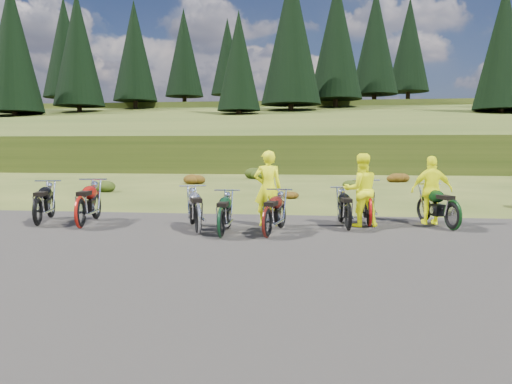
# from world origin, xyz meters

# --- Properties ---
(ground) EXTENTS (300.00, 300.00, 0.00)m
(ground) POSITION_xyz_m (0.00, 0.00, 0.00)
(ground) COLOR #324316
(ground) RESTS_ON ground
(gravel_pad) EXTENTS (20.00, 12.00, 0.04)m
(gravel_pad) POSITION_xyz_m (0.00, -2.00, 0.00)
(gravel_pad) COLOR black
(gravel_pad) RESTS_ON ground
(hill_slope) EXTENTS (300.00, 45.97, 9.37)m
(hill_slope) POSITION_xyz_m (0.00, 50.00, 0.00)
(hill_slope) COLOR #304316
(hill_slope) RESTS_ON ground
(hill_plateau) EXTENTS (300.00, 90.00, 9.17)m
(hill_plateau) POSITION_xyz_m (0.00, 110.00, 0.00)
(hill_plateau) COLOR #304316
(hill_plateau) RESTS_ON ground
(conifer_14) EXTENTS (5.28, 5.28, 14.00)m
(conifer_14) POSITION_xyz_m (-51.00, 70.00, 16.55)
(conifer_14) COLOR black
(conifer_14) RESTS_ON ground
(conifer_15) EXTENTS (7.92, 7.92, 20.00)m
(conifer_15) POSITION_xyz_m (-45.00, 76.00, 20.16)
(conifer_15) COLOR black
(conifer_15) RESTS_ON ground
(conifer_16) EXTENTS (7.48, 7.48, 19.00)m
(conifer_16) POSITION_xyz_m (-39.00, 51.00, 15.28)
(conifer_16) COLOR black
(conifer_16) RESTS_ON ground
(conifer_17) EXTENTS (7.04, 7.04, 18.00)m
(conifer_17) POSITION_xyz_m (-33.00, 57.00, 15.97)
(conifer_17) COLOR black
(conifer_17) RESTS_ON ground
(conifer_18) EXTENTS (6.60, 6.60, 17.00)m
(conifer_18) POSITION_xyz_m (-27.00, 63.00, 16.66)
(conifer_18) COLOR black
(conifer_18) RESTS_ON ground
(conifer_19) EXTENTS (6.16, 6.16, 16.00)m
(conifer_19) POSITION_xyz_m (-21.00, 69.00, 17.36)
(conifer_19) COLOR black
(conifer_19) RESTS_ON ground
(conifer_20) EXTENTS (5.72, 5.72, 15.00)m
(conifer_20) POSITION_xyz_m (-15.00, 75.00, 17.65)
(conifer_20) COLOR black
(conifer_20) RESTS_ON ground
(conifer_21) EXTENTS (5.28, 5.28, 14.00)m
(conifer_21) POSITION_xyz_m (-9.00, 50.00, 12.56)
(conifer_21) COLOR black
(conifer_21) RESTS_ON ground
(conifer_22) EXTENTS (7.92, 7.92, 20.00)m
(conifer_22) POSITION_xyz_m (-3.00, 56.00, 16.77)
(conifer_22) COLOR black
(conifer_22) RESTS_ON ground
(conifer_23) EXTENTS (7.48, 7.48, 19.00)m
(conifer_23) POSITION_xyz_m (3.00, 62.00, 17.47)
(conifer_23) COLOR black
(conifer_23) RESTS_ON ground
(conifer_24) EXTENTS (7.04, 7.04, 18.00)m
(conifer_24) POSITION_xyz_m (9.00, 68.00, 18.16)
(conifer_24) COLOR black
(conifer_24) RESTS_ON ground
(conifer_25) EXTENTS (6.60, 6.60, 17.00)m
(conifer_25) POSITION_xyz_m (15.00, 74.00, 18.66)
(conifer_25) COLOR black
(conifer_25) RESTS_ON ground
(conifer_26) EXTENTS (6.16, 6.16, 16.00)m
(conifer_26) POSITION_xyz_m (21.00, 49.00, 13.37)
(conifer_26) COLOR black
(conifer_26) RESTS_ON ground
(shrub_1) EXTENTS (1.03, 1.03, 0.61)m
(shrub_1) POSITION_xyz_m (-9.10, 11.30, 0.31)
(shrub_1) COLOR #23370D
(shrub_1) RESTS_ON ground
(shrub_2) EXTENTS (1.30, 1.30, 0.77)m
(shrub_2) POSITION_xyz_m (-6.20, 16.60, 0.38)
(shrub_2) COLOR #61290C
(shrub_2) RESTS_ON ground
(shrub_3) EXTENTS (1.56, 1.56, 0.92)m
(shrub_3) POSITION_xyz_m (-3.30, 21.90, 0.46)
(shrub_3) COLOR #23370D
(shrub_3) RESTS_ON ground
(shrub_4) EXTENTS (0.77, 0.77, 0.45)m
(shrub_4) POSITION_xyz_m (-0.40, 9.20, 0.23)
(shrub_4) COLOR #61290C
(shrub_4) RESTS_ON ground
(shrub_5) EXTENTS (1.03, 1.03, 0.61)m
(shrub_5) POSITION_xyz_m (2.50, 14.50, 0.31)
(shrub_5) COLOR #23370D
(shrub_5) RESTS_ON ground
(shrub_6) EXTENTS (1.30, 1.30, 0.77)m
(shrub_6) POSITION_xyz_m (5.40, 19.80, 0.38)
(shrub_6) COLOR #61290C
(shrub_6) RESTS_ON ground
(motorcycle_0) EXTENTS (1.30, 2.25, 1.12)m
(motorcycle_0) POSITION_xyz_m (-6.26, 1.09, 0.00)
(motorcycle_0) COLOR black
(motorcycle_0) RESTS_ON ground
(motorcycle_1) EXTENTS (1.16, 2.36, 1.18)m
(motorcycle_1) POSITION_xyz_m (-5.00, 0.85, 0.00)
(motorcycle_1) COLOR maroon
(motorcycle_1) RESTS_ON ground
(motorcycle_2) EXTENTS (0.74, 1.95, 1.01)m
(motorcycle_2) POSITION_xyz_m (-1.32, -0.01, 0.00)
(motorcycle_2) COLOR black
(motorcycle_2) RESTS_ON ground
(motorcycle_3) EXTENTS (1.35, 2.16, 1.07)m
(motorcycle_3) POSITION_xyz_m (-1.93, 0.40, 0.00)
(motorcycle_3) COLOR #B6B5BB
(motorcycle_3) RESTS_ON ground
(motorcycle_4) EXTENTS (0.97, 2.04, 1.03)m
(motorcycle_4) POSITION_xyz_m (-0.32, 0.14, 0.00)
(motorcycle_4) COLOR #49110C
(motorcycle_4) RESTS_ON ground
(motorcycle_5) EXTENTS (0.83, 1.97, 1.00)m
(motorcycle_5) POSITION_xyz_m (1.51, 1.33, 0.00)
(motorcycle_5) COLOR black
(motorcycle_5) RESTS_ON ground
(motorcycle_6) EXTENTS (0.77, 2.20, 1.14)m
(motorcycle_6) POSITION_xyz_m (2.07, 2.04, 0.00)
(motorcycle_6) COLOR #970D0B
(motorcycle_6) RESTS_ON ground
(motorcycle_7) EXTENTS (1.27, 2.19, 1.09)m
(motorcycle_7) POSITION_xyz_m (4.00, 1.72, 0.00)
(motorcycle_7) COLOR black
(motorcycle_7) RESTS_ON ground
(person_middle) EXTENTS (0.77, 0.57, 1.92)m
(person_middle) POSITION_xyz_m (-0.48, 1.88, 0.96)
(person_middle) COLOR #EAF10C
(person_middle) RESTS_ON ground
(person_right_a) EXTENTS (1.03, 0.88, 1.84)m
(person_right_a) POSITION_xyz_m (1.86, 2.11, 0.92)
(person_right_a) COLOR #EAF10C
(person_right_a) RESTS_ON ground
(person_right_b) EXTENTS (1.07, 0.50, 1.78)m
(person_right_b) POSITION_xyz_m (3.71, 2.68, 0.89)
(person_right_b) COLOR #EAF10C
(person_right_b) RESTS_ON ground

